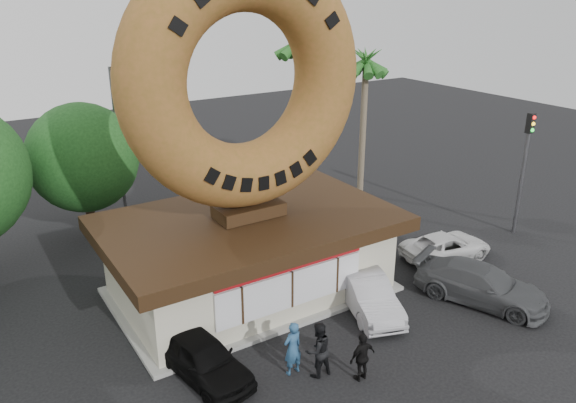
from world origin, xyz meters
The scene contains 15 objects.
ground centered at (0.00, 0.00, 0.00)m, with size 90.00×90.00×0.00m, color black.
donut_shop centered at (0.00, 5.98, 1.77)m, with size 11.20×7.20×3.80m.
giant_donut centered at (0.00, 6.00, 8.49)m, with size 9.38×9.38×2.39m, color brown.
tree_mid centered at (-4.00, 15.00, 4.02)m, with size 5.20×5.20×6.63m.
palm_near centered at (7.50, 14.00, 8.41)m, with size 2.60×2.60×9.75m.
palm_far centered at (11.00, 12.50, 7.48)m, with size 2.60×2.60×8.75m.
street_lamp centered at (-1.86, 16.00, 4.48)m, with size 2.11×0.20×8.00m.
traffic_signal centered at (14.00, 3.99, 3.87)m, with size 0.30×0.38×6.07m.
person_left centered at (-1.38, 0.73, 0.93)m, with size 0.68×0.45×1.86m, color #285179.
person_center centered at (-0.76, 0.23, 0.94)m, with size 0.91×0.71×1.88m, color black.
person_right centered at (0.29, -0.69, 0.83)m, with size 0.97×0.40×1.65m, color black.
car_black centered at (-3.85, 2.12, 0.68)m, with size 1.61×4.01×1.37m, color black.
car_silver centered at (3.06, 2.37, 0.71)m, with size 1.50×4.30×1.42m, color #AAA9AE.
car_grey centered at (7.23, 0.48, 0.74)m, with size 2.08×5.12×1.49m, color #4E5053.
car_white centered at (8.90, 3.82, 0.59)m, with size 1.96×4.25×1.18m, color silver.
Camera 1 is at (-9.46, -11.73, 11.63)m, focal length 35.00 mm.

